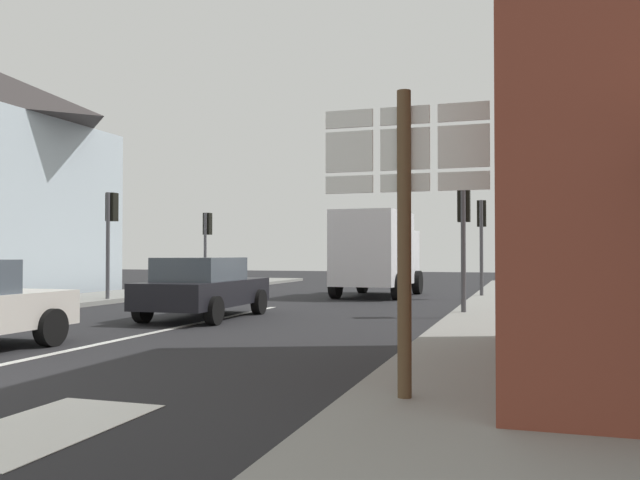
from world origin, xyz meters
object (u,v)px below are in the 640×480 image
Objects in this scene: sedan_far at (204,287)px; traffic_light_far_right at (482,226)px; traffic_light_near_right at (464,220)px; traffic_light_far_left at (207,233)px; traffic_light_near_left at (111,221)px; route_sign_post at (405,210)px; delivery_truck at (377,251)px.

sedan_far is 1.25× the size of traffic_light_far_right.
traffic_light_near_right is 1.00× the size of traffic_light_far_left.
sedan_far is 6.57m from traffic_light_near_right.
traffic_light_near_left is 1.03× the size of traffic_light_far_right.
traffic_light_near_right reaches higher than route_sign_post.
delivery_truck is at bearing 103.42° from route_sign_post.
delivery_truck is 1.56× the size of traffic_light_near_right.
traffic_light_far_left is (-11.45, 18.02, 0.40)m from route_sign_post.
traffic_light_far_right is (-0.00, 6.66, 0.10)m from traffic_light_near_right.
delivery_truck is at bearing 36.79° from traffic_light_near_left.
sedan_far is 0.84× the size of delivery_truck.
traffic_light_near_right reaches higher than delivery_truck.
traffic_light_far_right is at bearing 56.21° from sedan_far.
route_sign_post is at bearing -88.18° from traffic_light_near_right.
traffic_light_far_left is (-5.17, 10.23, 1.64)m from sedan_far.
traffic_light_near_right is 13.71m from traffic_light_far_left.
traffic_light_near_left reaches higher than sedan_far.
traffic_light_near_left is 12.30m from traffic_light_far_right.
traffic_light_far_left reaches higher than sedan_far.
route_sign_post is 0.94× the size of traffic_light_far_right.
sedan_far is 10.85m from traffic_light_far_right.
route_sign_post is 0.99× the size of traffic_light_near_right.
traffic_light_near_left is at bearing -90.00° from traffic_light_far_left.
traffic_light_far_right reaches higher than route_sign_post.
route_sign_post is 16.69m from traffic_light_far_right.
traffic_light_far_right is (5.95, 8.90, 1.75)m from sedan_far.
traffic_light_far_left reaches higher than delivery_truck.
traffic_light_far_right is at bearing 90.00° from traffic_light_near_right.
traffic_light_far_left is at bearing 144.28° from traffic_light_near_right.
traffic_light_far_left is (-7.40, 1.05, 0.75)m from delivery_truck.
traffic_light_near_right is 6.66m from traffic_light_far_right.
traffic_light_near_left is at bearing -143.21° from delivery_truck.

